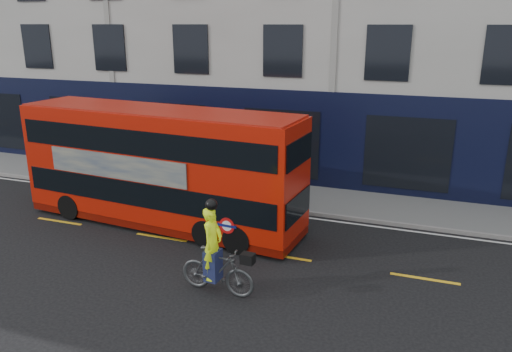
% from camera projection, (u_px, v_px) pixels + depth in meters
% --- Properties ---
extents(ground, '(120.00, 120.00, 0.00)m').
position_uv_depth(ground, '(265.00, 280.00, 13.27)').
color(ground, black).
rests_on(ground, ground).
extents(pavement, '(60.00, 3.00, 0.12)m').
position_uv_depth(pavement, '(319.00, 200.00, 19.10)').
color(pavement, slate).
rests_on(pavement, ground).
extents(kerb, '(60.00, 0.12, 0.13)m').
position_uv_depth(kerb, '(310.00, 213.00, 17.75)').
color(kerb, gray).
rests_on(kerb, ground).
extents(building_terrace, '(50.00, 10.07, 15.00)m').
position_uv_depth(building_terrace, '(357.00, 1.00, 22.72)').
color(building_terrace, '#B0ACA6').
rests_on(building_terrace, ground).
extents(road_edge_line, '(58.00, 0.10, 0.01)m').
position_uv_depth(road_edge_line, '(308.00, 218.00, 17.50)').
color(road_edge_line, silver).
rests_on(road_edge_line, ground).
extents(lane_dashes, '(58.00, 0.12, 0.01)m').
position_uv_depth(lane_dashes, '(282.00, 256.00, 14.62)').
color(lane_dashes, yellow).
rests_on(lane_dashes, ground).
extents(bus, '(9.91, 3.07, 3.93)m').
position_uv_depth(bus, '(161.00, 167.00, 16.43)').
color(bus, '#B91607').
rests_on(bus, ground).
extents(cyclist, '(2.05, 0.72, 2.51)m').
position_uv_depth(cyclist, '(216.00, 262.00, 12.44)').
color(cyclist, '#424547').
rests_on(cyclist, ground).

